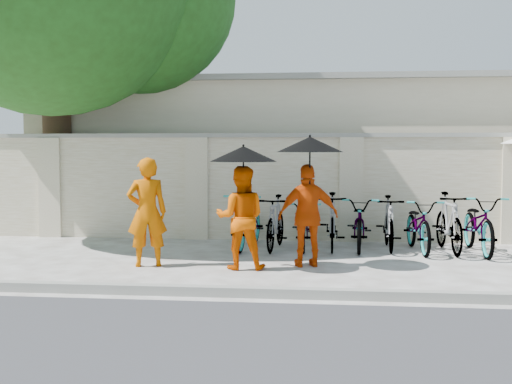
# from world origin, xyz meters

# --- Properties ---
(ground) EXTENTS (80.00, 80.00, 0.00)m
(ground) POSITION_xyz_m (0.00, 0.00, 0.00)
(ground) COLOR silver
(kerb) EXTENTS (40.00, 0.16, 0.12)m
(kerb) POSITION_xyz_m (0.00, -1.70, 0.06)
(kerb) COLOR gray
(kerb) RESTS_ON ground
(compound_wall) EXTENTS (20.00, 0.30, 2.00)m
(compound_wall) POSITION_xyz_m (1.00, 3.20, 1.00)
(compound_wall) COLOR beige
(compound_wall) RESTS_ON ground
(building_behind) EXTENTS (14.00, 6.00, 3.20)m
(building_behind) POSITION_xyz_m (2.00, 7.00, 1.60)
(building_behind) COLOR beige
(building_behind) RESTS_ON ground
(monk_left) EXTENTS (0.70, 0.57, 1.66)m
(monk_left) POSITION_xyz_m (-1.18, 0.14, 0.83)
(monk_left) COLOR #BD5400
(monk_left) RESTS_ON ground
(monk_center) EXTENTS (0.78, 0.63, 1.54)m
(monk_center) POSITION_xyz_m (0.26, 0.08, 0.77)
(monk_center) COLOR #D44D00
(monk_center) RESTS_ON ground
(parasol_center) EXTENTS (0.98, 0.98, 0.96)m
(parasol_center) POSITION_xyz_m (0.31, -0.00, 1.71)
(parasol_center) COLOR black
(parasol_center) RESTS_ON ground
(monk_right) EXTENTS (0.97, 0.58, 1.56)m
(monk_right) POSITION_xyz_m (1.26, 0.37, 0.78)
(monk_right) COLOR #C63C05
(monk_right) RESTS_ON ground
(parasol_right) EXTENTS (1.00, 1.00, 1.08)m
(parasol_right) POSITION_xyz_m (1.28, 0.29, 1.85)
(parasol_right) COLOR black
(parasol_right) RESTS_ON ground
(bike_0) EXTENTS (0.84, 1.94, 0.99)m
(bike_0) POSITION_xyz_m (0.14, 2.05, 0.49)
(bike_0) COLOR #9D9FAC
(bike_0) RESTS_ON ground
(bike_1) EXTENTS (0.60, 1.64, 0.97)m
(bike_1) POSITION_xyz_m (0.64, 1.91, 0.48)
(bike_1) COLOR #9D9FAC
(bike_1) RESTS_ON ground
(bike_2) EXTENTS (0.63, 1.66, 0.86)m
(bike_2) POSITION_xyz_m (1.14, 2.06, 0.43)
(bike_2) COLOR #9D9FAC
(bike_2) RESTS_ON ground
(bike_3) EXTENTS (0.48, 1.68, 1.01)m
(bike_3) POSITION_xyz_m (1.63, 2.00, 0.50)
(bike_3) COLOR #9D9FAC
(bike_3) RESTS_ON ground
(bike_4) EXTENTS (0.72, 1.82, 0.94)m
(bike_4) POSITION_xyz_m (2.13, 2.11, 0.47)
(bike_4) COLOR #9D9FAC
(bike_4) RESTS_ON ground
(bike_5) EXTENTS (0.48, 1.60, 0.96)m
(bike_5) POSITION_xyz_m (2.63, 2.10, 0.48)
(bike_5) COLOR #9D9FAC
(bike_5) RESTS_ON ground
(bike_6) EXTENTS (0.74, 1.80, 0.92)m
(bike_6) POSITION_xyz_m (3.12, 1.95, 0.46)
(bike_6) COLOR #9D9FAC
(bike_6) RESTS_ON ground
(bike_7) EXTENTS (0.60, 1.75, 1.04)m
(bike_7) POSITION_xyz_m (3.62, 1.93, 0.52)
(bike_7) COLOR #9D9FAC
(bike_7) RESTS_ON ground
(bike_8) EXTENTS (0.70, 1.92, 1.00)m
(bike_8) POSITION_xyz_m (4.12, 1.88, 0.50)
(bike_8) COLOR #9D9FAC
(bike_8) RESTS_ON ground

